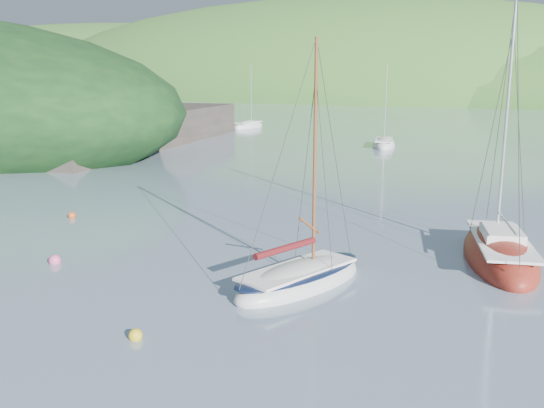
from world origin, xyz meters
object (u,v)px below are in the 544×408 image
at_px(daysailer_white, 300,280).
at_px(sloop_red, 499,255).
at_px(distant_sloop_c, 248,126).
at_px(distant_sloop_a, 384,145).

distance_m(daysailer_white, sloop_red, 8.84).
xyz_separation_m(sloop_red, distant_sloop_c, (-38.01, 46.22, -0.06)).
xyz_separation_m(daysailer_white, sloop_red, (6.06, 6.43, 0.00)).
bearing_deg(distant_sloop_c, distant_sloop_a, -24.91).
distance_m(daysailer_white, distant_sloop_a, 42.07).
distance_m(distant_sloop_a, distant_sloop_c, 25.33).
height_order(sloop_red, distant_sloop_a, sloop_red).
distance_m(sloop_red, distant_sloop_a, 37.89).
bearing_deg(distant_sloop_c, sloop_red, -48.07).
distance_m(sloop_red, distant_sloop_c, 59.84).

